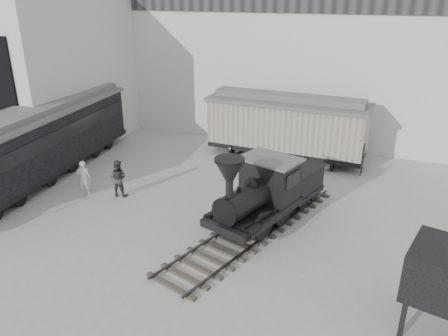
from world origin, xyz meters
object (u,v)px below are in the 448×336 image
at_px(boxcar, 287,125).
at_px(visitor_a, 84,178).
at_px(visitor_b, 118,178).
at_px(passenger_coach, 47,139).
at_px(locomotive, 265,195).

height_order(boxcar, visitor_a, boxcar).
distance_m(boxcar, visitor_b, 10.20).
distance_m(boxcar, passenger_coach, 13.22).
xyz_separation_m(passenger_coach, visitor_a, (3.44, -1.60, -1.07)).
xyz_separation_m(passenger_coach, visitor_b, (5.01, -1.06, -1.05)).
bearing_deg(passenger_coach, visitor_b, -17.30).
bearing_deg(visitor_b, passenger_coach, -21.18).
height_order(passenger_coach, visitor_b, passenger_coach).
bearing_deg(locomotive, visitor_b, -163.27).
height_order(boxcar, visitor_b, boxcar).
bearing_deg(visitor_b, locomotive, 169.99).
bearing_deg(visitor_b, boxcar, -137.29).
height_order(passenger_coach, visitor_a, passenger_coach).
height_order(boxcar, passenger_coach, boxcar).
distance_m(boxcar, visitor_a, 11.62).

